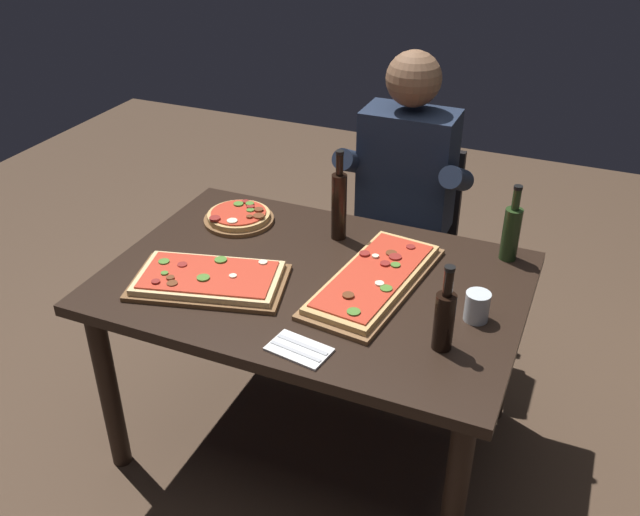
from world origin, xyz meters
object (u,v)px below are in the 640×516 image
object	(u,v)px
pizza_round_far	(239,217)
diner_chair	(407,235)
tumbler_near_camera	(477,306)
pizza_rectangular_left	(374,279)
wine_bottle_dark	(511,231)
vinegar_bottle_green	(339,204)
seated_diner	(403,195)
pizza_rectangular_front	(209,279)
dining_table	(314,301)
oil_bottle_amber	(444,318)

from	to	relation	value
pizza_round_far	diner_chair	world-z (taller)	diner_chair
tumbler_near_camera	diner_chair	distance (m)	1.04
pizza_rectangular_left	tumbler_near_camera	bearing A→B (deg)	-9.98
wine_bottle_dark	vinegar_bottle_green	xyz separation A→B (m)	(-0.61, -0.10, 0.03)
seated_diner	pizza_rectangular_front	bearing A→B (deg)	-113.09
tumbler_near_camera	seated_diner	world-z (taller)	seated_diner
pizza_rectangular_front	seated_diner	size ratio (longest dim) A/B	0.42
dining_table	tumbler_near_camera	distance (m)	0.57
oil_bottle_amber	seated_diner	xyz separation A→B (m)	(-0.41, 0.94, -0.10)
oil_bottle_amber	pizza_rectangular_left	bearing A→B (deg)	140.62
pizza_rectangular_left	vinegar_bottle_green	xyz separation A→B (m)	(-0.23, 0.25, 0.12)
dining_table	pizza_rectangular_front	xyz separation A→B (m)	(-0.31, -0.18, 0.12)
dining_table	oil_bottle_amber	bearing A→B (deg)	-22.18
pizza_round_far	tumbler_near_camera	world-z (taller)	tumbler_near_camera
wine_bottle_dark	pizza_round_far	bearing A→B (deg)	-172.63
tumbler_near_camera	vinegar_bottle_green	bearing A→B (deg)	151.59
pizza_rectangular_left	diner_chair	size ratio (longest dim) A/B	0.74
pizza_round_far	seated_diner	world-z (taller)	seated_diner
vinegar_bottle_green	diner_chair	distance (m)	0.70
pizza_round_far	pizza_rectangular_front	bearing A→B (deg)	-73.86
pizza_rectangular_front	vinegar_bottle_green	distance (m)	0.56
oil_bottle_amber	diner_chair	size ratio (longest dim) A/B	0.32
dining_table	wine_bottle_dark	distance (m)	0.73
vinegar_bottle_green	seated_diner	distance (m)	0.48
tumbler_near_camera	wine_bottle_dark	bearing A→B (deg)	86.70
wine_bottle_dark	seated_diner	size ratio (longest dim) A/B	0.21
oil_bottle_amber	vinegar_bottle_green	bearing A→B (deg)	136.60
oil_bottle_amber	dining_table	bearing A→B (deg)	157.82
dining_table	seated_diner	distance (m)	0.75
pizza_rectangular_left	tumbler_near_camera	xyz separation A→B (m)	(0.35, -0.06, 0.03)
wine_bottle_dark	diner_chair	size ratio (longest dim) A/B	0.32
pizza_rectangular_front	tumbler_near_camera	bearing A→B (deg)	10.14
pizza_rectangular_left	dining_table	bearing A→B (deg)	-168.99
pizza_round_far	tumbler_near_camera	distance (m)	1.03
pizza_rectangular_front	tumbler_near_camera	size ratio (longest dim) A/B	5.90
pizza_round_far	pizza_rectangular_left	bearing A→B (deg)	-19.07
pizza_rectangular_left	oil_bottle_amber	world-z (taller)	oil_bottle_amber
dining_table	wine_bottle_dark	size ratio (longest dim) A/B	4.97
dining_table	vinegar_bottle_green	distance (m)	0.38
pizza_rectangular_front	pizza_rectangular_left	world-z (taller)	pizza_rectangular_left
pizza_round_far	tumbler_near_camera	size ratio (longest dim) A/B	2.85
pizza_rectangular_front	vinegar_bottle_green	world-z (taller)	vinegar_bottle_green
dining_table	vinegar_bottle_green	world-z (taller)	vinegar_bottle_green
vinegar_bottle_green	diner_chair	bearing A→B (deg)	78.71
tumbler_near_camera	seated_diner	bearing A→B (deg)	121.84
dining_table	seated_diner	world-z (taller)	seated_diner
wine_bottle_dark	dining_table	bearing A→B (deg)	-146.17
pizza_rectangular_front	vinegar_bottle_green	bearing A→B (deg)	59.50
tumbler_near_camera	diner_chair	xyz separation A→B (m)	(-0.47, 0.88, -0.30)
tumbler_near_camera	diner_chair	size ratio (longest dim) A/B	0.11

